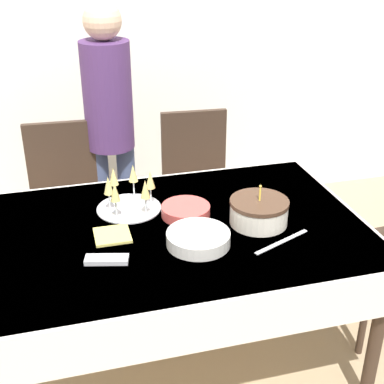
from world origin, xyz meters
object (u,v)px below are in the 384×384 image
(dining_chair_far_left, at_px, (66,199))
(person_standing, at_px, (109,116))
(plate_stack_main, at_px, (198,239))
(dining_chair_far_right, at_px, (197,184))
(champagne_tray, at_px, (128,192))
(plate_stack_dessert, at_px, (186,211))
(birthday_cake, at_px, (259,212))

(dining_chair_far_left, distance_m, person_standing, 0.54)
(plate_stack_main, bearing_deg, dining_chair_far_right, 74.65)
(dining_chair_far_right, distance_m, person_standing, 0.67)
(dining_chair_far_left, height_order, champagne_tray, dining_chair_far_left)
(dining_chair_far_right, bearing_deg, plate_stack_dessert, -109.23)
(plate_stack_main, bearing_deg, dining_chair_far_left, 116.16)
(plate_stack_main, bearing_deg, plate_stack_dessert, 87.39)
(plate_stack_main, xyz_separation_m, person_standing, (-0.21, 1.17, 0.17))
(dining_chair_far_right, bearing_deg, dining_chair_far_left, 179.99)
(plate_stack_dessert, bearing_deg, plate_stack_main, -92.61)
(dining_chair_far_left, distance_m, birthday_cake, 1.27)
(champagne_tray, xyz_separation_m, plate_stack_dessert, (0.24, -0.13, -0.06))
(dining_chair_far_right, height_order, plate_stack_dessert, dining_chair_far_right)
(birthday_cake, xyz_separation_m, champagne_tray, (-0.53, 0.28, 0.03))
(dining_chair_far_left, relative_size, plate_stack_main, 3.63)
(person_standing, bearing_deg, birthday_cake, -64.11)
(dining_chair_far_right, bearing_deg, plate_stack_main, -105.35)
(dining_chair_far_left, xyz_separation_m, dining_chair_far_right, (0.79, -0.00, 0.00))
(dining_chair_far_left, bearing_deg, champagne_tray, -66.71)
(dining_chair_far_left, distance_m, plate_stack_main, 1.18)
(champagne_tray, distance_m, person_standing, 0.79)
(plate_stack_dessert, distance_m, person_standing, 0.96)
(champagne_tray, bearing_deg, dining_chair_far_left, 113.29)
(birthday_cake, bearing_deg, dining_chair_far_left, 131.18)
(champagne_tray, relative_size, person_standing, 0.19)
(dining_chair_far_left, bearing_deg, person_standing, 23.87)
(person_standing, bearing_deg, plate_stack_main, -79.80)
(birthday_cake, bearing_deg, champagne_tray, 152.42)
(plate_stack_dessert, xyz_separation_m, person_standing, (-0.22, 0.91, 0.17))
(dining_chair_far_right, relative_size, champagne_tray, 3.21)
(dining_chair_far_right, distance_m, plate_stack_main, 1.10)
(champagne_tray, height_order, person_standing, person_standing)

